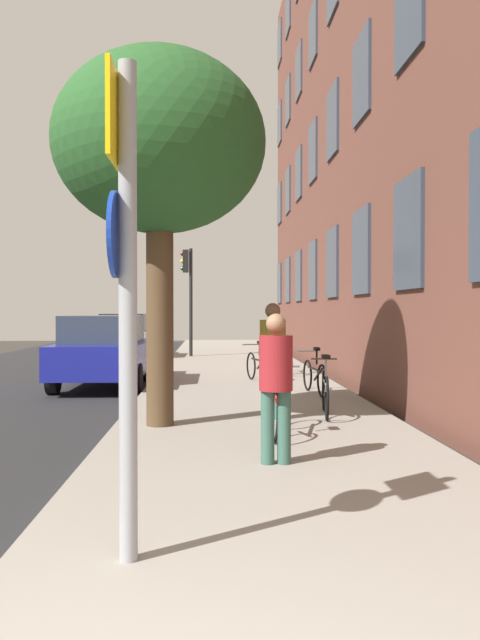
# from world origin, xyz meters

# --- Properties ---
(ground_plane) EXTENTS (41.80, 41.80, 0.00)m
(ground_plane) POSITION_xyz_m (-2.40, 15.00, 0.00)
(ground_plane) COLOR #332D28
(road_asphalt) EXTENTS (7.00, 38.00, 0.01)m
(road_asphalt) POSITION_xyz_m (-4.50, 15.00, 0.01)
(road_asphalt) COLOR #232326
(road_asphalt) RESTS_ON ground
(sidewalk) EXTENTS (4.20, 38.00, 0.12)m
(sidewalk) POSITION_xyz_m (1.10, 15.00, 0.06)
(sidewalk) COLOR gray
(sidewalk) RESTS_ON ground
(building_facade) EXTENTS (0.56, 27.00, 15.10)m
(building_facade) POSITION_xyz_m (3.69, 14.50, 7.57)
(building_facade) COLOR brown
(building_facade) RESTS_ON ground
(sign_post) EXTENTS (0.16, 0.60, 3.23)m
(sign_post) POSITION_xyz_m (-0.18, 2.60, 2.01)
(sign_post) COLOR gray
(sign_post) RESTS_ON sidewalk
(traffic_light) EXTENTS (0.43, 0.24, 3.82)m
(traffic_light) POSITION_xyz_m (-0.43, 21.40, 2.73)
(traffic_light) COLOR black
(traffic_light) RESTS_ON sidewalk
(tree_near) EXTENTS (3.00, 3.00, 5.27)m
(tree_near) POSITION_xyz_m (-0.34, 7.57, 4.06)
(tree_near) COLOR #4C3823
(tree_near) RESTS_ON sidewalk
(bicycle_0) EXTENTS (0.54, 1.71, 0.96)m
(bicycle_0) POSITION_xyz_m (1.29, 6.81, 0.50)
(bicycle_0) COLOR black
(bicycle_0) RESTS_ON sidewalk
(bicycle_1) EXTENTS (0.42, 1.64, 0.95)m
(bicycle_1) POSITION_xyz_m (2.15, 8.30, 0.49)
(bicycle_1) COLOR black
(bicycle_1) RESTS_ON sidewalk
(bicycle_2) EXTENTS (0.42, 1.71, 0.92)m
(bicycle_2) POSITION_xyz_m (2.39, 10.84, 0.48)
(bicycle_2) COLOR black
(bicycle_2) RESTS_ON sidewalk
(bicycle_3) EXTENTS (0.54, 1.59, 0.93)m
(bicycle_3) POSITION_xyz_m (1.44, 13.08, 0.48)
(bicycle_3) COLOR black
(bicycle_3) RESTS_ON sidewalk
(bicycle_4) EXTENTS (0.42, 1.62, 0.90)m
(bicycle_4) POSITION_xyz_m (2.36, 14.91, 0.47)
(bicycle_4) COLOR black
(bicycle_4) RESTS_ON sidewalk
(pedestrian_0) EXTENTS (0.37, 0.37, 1.59)m
(pedestrian_0) POSITION_xyz_m (1.07, 5.20, 1.03)
(pedestrian_0) COLOR #33594C
(pedestrian_0) RESTS_ON sidewalk
(pedestrian_1) EXTENTS (0.42, 0.42, 1.74)m
(pedestrian_1) POSITION_xyz_m (1.30, 7.98, 1.11)
(pedestrian_1) COLOR #33594C
(pedestrian_1) RESTS_ON sidewalk
(car_0) EXTENTS (1.93, 4.08, 1.62)m
(car_0) POSITION_xyz_m (-2.02, 13.11, 0.84)
(car_0) COLOR navy
(car_0) RESTS_ON road_asphalt
(car_1) EXTENTS (1.83, 3.96, 1.62)m
(car_1) POSITION_xyz_m (-2.57, 21.16, 0.84)
(car_1) COLOR #B7B7BC
(car_1) RESTS_ON road_asphalt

